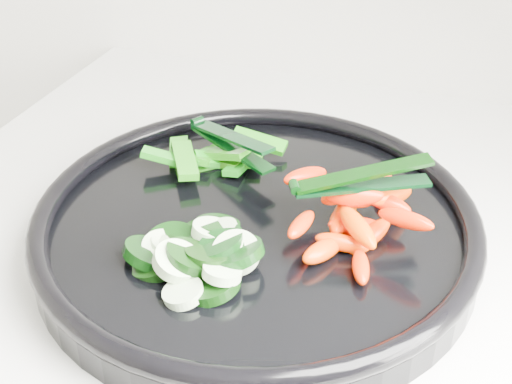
% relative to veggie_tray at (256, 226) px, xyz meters
% --- Properties ---
extents(veggie_tray, '(0.43, 0.43, 0.04)m').
position_rel_veggie_tray_xyz_m(veggie_tray, '(0.00, 0.00, 0.00)').
color(veggie_tray, black).
rests_on(veggie_tray, counter).
extents(cucumber_pile, '(0.13, 0.12, 0.04)m').
position_rel_veggie_tray_xyz_m(cucumber_pile, '(-0.03, -0.07, 0.01)').
color(cucumber_pile, black).
rests_on(cucumber_pile, veggie_tray).
extents(carrot_pile, '(0.13, 0.17, 0.05)m').
position_rel_veggie_tray_xyz_m(carrot_pile, '(0.08, 0.02, 0.02)').
color(carrot_pile, '#E05400').
rests_on(carrot_pile, veggie_tray).
extents(pepper_pile, '(0.12, 0.10, 0.03)m').
position_rel_veggie_tray_xyz_m(pepper_pile, '(-0.07, 0.07, 0.01)').
color(pepper_pile, '#0B7411').
rests_on(pepper_pile, veggie_tray).
extents(tong_carrot, '(0.11, 0.07, 0.02)m').
position_rel_veggie_tray_xyz_m(tong_carrot, '(0.08, 0.02, 0.05)').
color(tong_carrot, black).
rests_on(tong_carrot, carrot_pile).
extents(tong_pepper, '(0.10, 0.07, 0.02)m').
position_rel_veggie_tray_xyz_m(tong_pepper, '(-0.06, 0.08, 0.03)').
color(tong_pepper, black).
rests_on(tong_pepper, pepper_pile).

